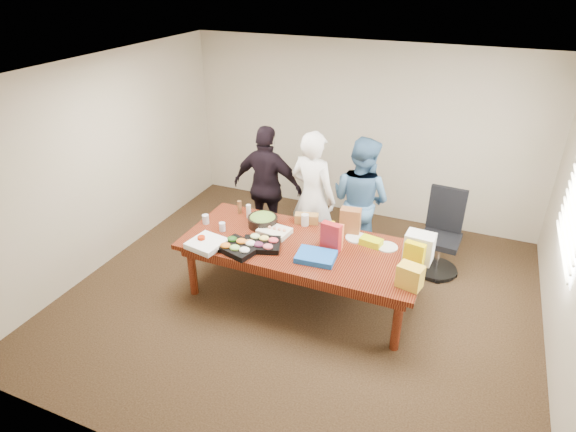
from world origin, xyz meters
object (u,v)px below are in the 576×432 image
at_px(office_chair, 441,237).
at_px(person_center, 313,198).
at_px(conference_table, 301,271).
at_px(sheet_cake, 274,231).
at_px(person_right, 360,201).
at_px(salad_bowl, 263,221).

bearing_deg(office_chair, person_center, -165.84).
relative_size(conference_table, sheet_cake, 7.65).
distance_m(person_center, person_right, 0.63).
distance_m(person_center, sheet_cake, 0.83).
distance_m(person_center, salad_bowl, 0.79).
xyz_separation_m(conference_table, sheet_cake, (-0.39, 0.11, 0.41)).
bearing_deg(salad_bowl, person_right, 41.82).
xyz_separation_m(office_chair, sheet_cake, (-1.86, -1.09, 0.24)).
distance_m(sheet_cake, salad_bowl, 0.26).
bearing_deg(person_center, sheet_cake, 90.16).
relative_size(person_center, salad_bowl, 4.89).
distance_m(conference_table, salad_bowl, 0.79).
height_order(office_chair, salad_bowl, office_chair).
bearing_deg(conference_table, salad_bowl, 158.83).
distance_m(conference_table, office_chair, 1.89).
bearing_deg(person_right, office_chair, -157.62).
bearing_deg(sheet_cake, person_center, 83.95).
relative_size(office_chair, person_center, 0.60).
bearing_deg(conference_table, person_right, 71.13).
bearing_deg(office_chair, salad_bowl, -150.88).
distance_m(office_chair, salad_bowl, 2.30).
bearing_deg(sheet_cake, salad_bowl, 156.53).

